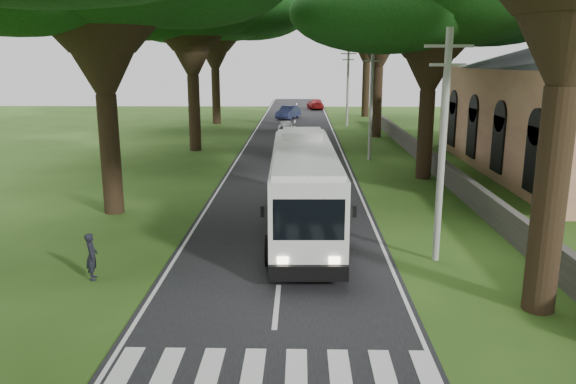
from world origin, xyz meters
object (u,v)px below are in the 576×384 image
pole_near (443,144)px  pole_far (348,86)px  distant_car_a (285,126)px  distant_car_b (288,112)px  coach_bus (304,186)px  pole_mid (371,100)px  pedestrian (92,256)px  distant_car_c (315,104)px

pole_near → pole_far: same height
pole_far → distant_car_a: size_ratio=2.28×
pole_near → distant_car_b: pole_near is taller
coach_bus → pole_mid: bearing=73.0°
distant_car_b → pedestrian: (-5.27, -49.04, -0.00)m
pole_near → pedestrian: 12.23m
pole_near → pole_mid: (0.00, 20.00, 0.00)m
pole_near → distant_car_b: bearing=97.6°
pole_far → distant_car_c: bearing=98.3°
pole_mid → distant_car_a: size_ratio=2.28×
distant_car_a → distant_car_b: (0.00, 12.51, 0.15)m
coach_bus → distant_car_a: (-1.60, 31.15, -1.28)m
pole_near → distant_car_a: 35.25m
pole_far → distant_car_c: pole_far is taller
pole_far → distant_car_b: pole_far is taller
coach_bus → pole_near: bearing=-36.7°
pole_near → pedestrian: size_ratio=5.15×
coach_bus → pole_far: bearing=81.4°
pole_near → distant_car_c: bearing=92.7°
pole_near → pedestrian: (-11.57, -2.04, -3.40)m
pole_mid → distant_car_b: pole_mid is taller
pole_far → pedestrian: 43.73m
coach_bus → distant_car_c: (1.87, 56.12, -1.19)m
pole_near → pedestrian: bearing=-170.0°
pole_near → coach_bus: size_ratio=0.66×
pedestrian → coach_bus: bearing=-69.3°
distant_car_a → distant_car_c: 25.21m
pole_mid → distant_car_c: pole_mid is taller
distant_car_c → pole_near: bearing=86.3°
coach_bus → distant_car_b: bearing=90.8°
coach_bus → distant_car_a: bearing=91.7°
pole_mid → distant_car_c: bearing=94.1°
coach_bus → distant_car_b: (-1.60, 43.66, -1.12)m
pole_far → distant_car_b: 10.02m
coach_bus → distant_car_c: 56.16m
distant_car_b → distant_car_c: size_ratio=0.97×
distant_car_b → distant_car_c: 12.93m
pole_near → distant_car_b: 47.55m
pole_mid → distant_car_a: 16.20m
pole_far → coach_bus: size_ratio=0.66×
pole_near → distant_car_c: 59.63m
pole_near → distant_car_b: (-6.30, 47.01, -3.40)m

